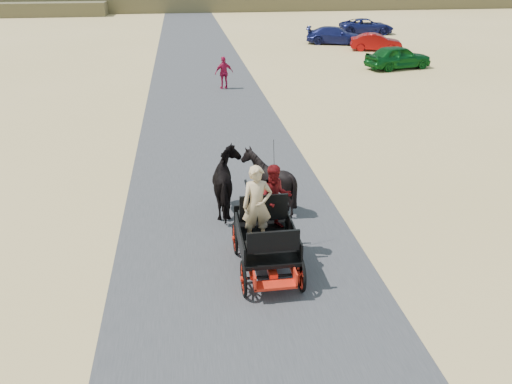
{
  "coord_description": "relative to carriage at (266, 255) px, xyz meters",
  "views": [
    {
      "loc": [
        -1.1,
        -9.39,
        6.5
      ],
      "look_at": [
        0.51,
        1.74,
        1.2
      ],
      "focal_mm": 35.0,
      "sensor_mm": 36.0,
      "label": 1
    }
  ],
  "objects": [
    {
      "name": "driver_man",
      "position": [
        -0.2,
        0.05,
        1.26
      ],
      "size": [
        0.66,
        0.43,
        1.8
      ],
      "primitive_type": "imported",
      "color": "tan",
      "rests_on": "carriage"
    },
    {
      "name": "car_d",
      "position": [
        15.56,
        37.09,
        0.33
      ],
      "size": [
        5.15,
        2.71,
        1.38
      ],
      "primitive_type": "imported",
      "rotation": [
        0.0,
        0.0,
        1.48
      ],
      "color": "navy",
      "rests_on": "ground"
    },
    {
      "name": "car_a",
      "position": [
        12.06,
        21.33,
        0.37
      ],
      "size": [
        4.59,
        2.66,
        1.47
      ],
      "primitive_type": "imported",
      "rotation": [
        0.0,
        0.0,
        1.8
      ],
      "color": "#0C4C19",
      "rests_on": "ground"
    },
    {
      "name": "horse_right",
      "position": [
        0.55,
        3.0,
        0.49
      ],
      "size": [
        1.37,
        1.54,
        1.7
      ],
      "primitive_type": "imported",
      "rotation": [
        0.0,
        0.0,
        3.14
      ],
      "color": "black",
      "rests_on": "ground"
    },
    {
      "name": "horse_left",
      "position": [
        -0.55,
        3.0,
        0.49
      ],
      "size": [
        0.91,
        2.01,
        1.7
      ],
      "primitive_type": "imported",
      "rotation": [
        0.0,
        0.0,
        3.14
      ],
      "color": "black",
      "rests_on": "ground"
    },
    {
      "name": "road",
      "position": [
        -0.51,
        -0.14,
        -0.35
      ],
      "size": [
        6.0,
        140.0,
        0.01
      ],
      "primitive_type": "cube",
      "color": "#38383A",
      "rests_on": "ground"
    },
    {
      "name": "carriage",
      "position": [
        0.0,
        0.0,
        0.0
      ],
      "size": [
        1.3,
        2.4,
        0.72
      ],
      "primitive_type": null,
      "color": "black",
      "rests_on": "ground"
    },
    {
      "name": "pedestrian",
      "position": [
        0.56,
        17.5,
        0.5
      ],
      "size": [
        1.08,
        0.64,
        1.73
      ],
      "primitive_type": "imported",
      "rotation": [
        0.0,
        0.0,
        3.38
      ],
      "color": "#9F1239",
      "rests_on": "ground"
    },
    {
      "name": "ridge_far",
      "position": [
        -0.51,
        61.86,
        0.84
      ],
      "size": [
        140.0,
        6.0,
        2.4
      ],
      "primitive_type": "cube",
      "color": "brown",
      "rests_on": "ground"
    },
    {
      "name": "passenger_woman",
      "position": [
        0.3,
        0.6,
        1.15
      ],
      "size": [
        0.77,
        0.6,
        1.58
      ],
      "primitive_type": "imported",
      "color": "#660C0F",
      "rests_on": "carriage"
    },
    {
      "name": "car_b",
      "position": [
        13.11,
        28.08,
        0.27
      ],
      "size": [
        4.05,
        2.31,
        1.26
      ],
      "primitive_type": "imported",
      "rotation": [
        0.0,
        0.0,
        1.3
      ],
      "color": "maroon",
      "rests_on": "ground"
    },
    {
      "name": "ground",
      "position": [
        -0.51,
        -0.14,
        -0.36
      ],
      "size": [
        140.0,
        140.0,
        0.0
      ],
      "primitive_type": "plane",
      "color": "tan"
    },
    {
      "name": "car_c",
      "position": [
        10.95,
        31.68,
        0.32
      ],
      "size": [
        5.08,
        3.3,
        1.37
      ],
      "primitive_type": "imported",
      "rotation": [
        0.0,
        0.0,
        1.25
      ],
      "color": "navy",
      "rests_on": "ground"
    }
  ]
}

